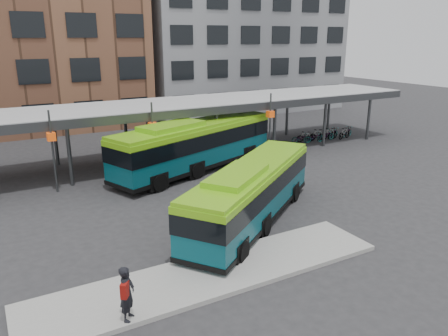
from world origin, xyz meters
TOP-DOWN VIEW (x-y plane):
  - ground at (0.00, 0.00)m, footprint 120.00×120.00m
  - boarding_island at (-5.50, -3.00)m, footprint 14.00×3.00m
  - canopy at (-0.06, 12.87)m, footprint 40.00×6.53m
  - building_grey at (16.00, 32.00)m, footprint 24.00×14.00m
  - bus_front at (-1.52, 0.51)m, footprint 10.43×8.44m
  - bus_rear at (-0.12, 9.57)m, footprint 12.92×6.98m
  - pedestrian at (-9.13, -4.21)m, footprint 0.74×0.80m
  - bike_rack at (13.61, 12.11)m, footprint 6.91×1.69m

SIDE VIEW (x-z plane):
  - ground at x=0.00m, z-range 0.00..0.00m
  - boarding_island at x=-5.50m, z-range 0.00..0.18m
  - bike_rack at x=13.61m, z-range -0.04..0.97m
  - pedestrian at x=-9.13m, z-range 0.19..2.02m
  - bus_front at x=-1.52m, z-range 0.06..3.14m
  - bus_rear at x=-0.12m, z-range 0.07..3.59m
  - canopy at x=-0.06m, z-range 1.51..6.31m
  - building_grey at x=16.00m, z-range 0.00..20.00m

